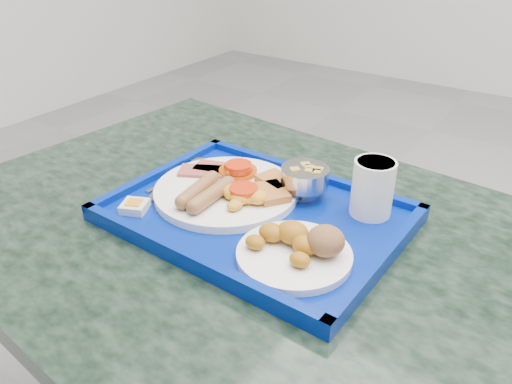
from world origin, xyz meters
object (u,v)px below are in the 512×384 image
fruit_bowl (305,178)px  bread_plate (299,248)px  main_plate (230,189)px  juice_cup (373,186)px  tray (256,215)px  table (262,314)px

fruit_bowl → bread_plate: bearing=-63.2°
main_plate → bread_plate: bread_plate is taller
main_plate → juice_cup: bearing=20.7°
tray → bread_plate: (0.13, -0.07, 0.02)m
table → main_plate: size_ratio=4.80×
table → fruit_bowl: size_ratio=14.63×
juice_cup → main_plate: bearing=-159.3°
main_plate → juice_cup: size_ratio=2.68×
table → tray: 0.21m
tray → fruit_bowl: size_ratio=5.76×
table → fruit_bowl: 0.28m
main_plate → bread_plate: bearing=-24.9°
tray → bread_plate: 0.15m
table → bread_plate: 0.25m
table → tray: size_ratio=2.54×
fruit_bowl → table: bearing=-97.3°
main_plate → juice_cup: 0.26m
bread_plate → fruit_bowl: size_ratio=2.01×
bread_plate → juice_cup: (0.04, 0.18, 0.04)m
bread_plate → table: bearing=152.0°
bread_plate → juice_cup: size_ratio=1.77×
main_plate → bread_plate: 0.22m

